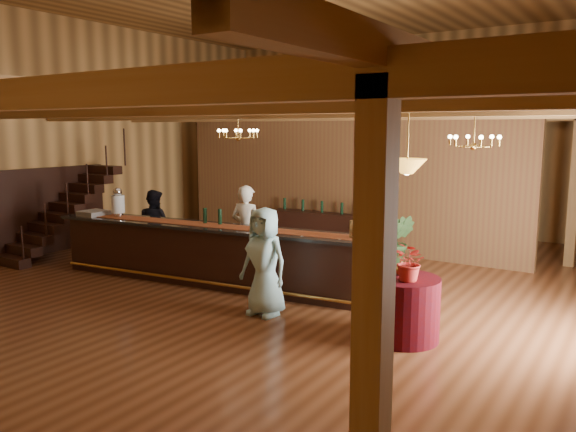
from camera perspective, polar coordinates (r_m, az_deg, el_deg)
The scene contains 25 objects.
floor at distance 10.74m, azimuth -1.28°, elevation -6.76°, with size 14.00×14.00×0.00m, color brown.
wall_back at distance 16.60m, azimuth 12.63°, elevation 8.16°, with size 12.00×0.10×5.50m, color #B48242.
wall_left at distance 14.61m, azimuth -21.31°, elevation 7.70°, with size 0.10×14.00×5.50m, color #B48242.
beam_grid at distance 10.78m, azimuth 0.21°, elevation 10.71°, with size 11.90×13.90×0.39m.
support_posts at distance 10.02m, azimuth -2.93°, elevation 1.44°, with size 9.20×10.20×3.20m.
partition_wall at distance 13.67m, azimuth 5.29°, elevation 3.19°, with size 9.00×0.18×3.10m, color brown.
staircase at distance 13.86m, azimuth -22.06°, elevation 0.36°, with size 1.00×2.80×2.00m.
backroom_boxes at distance 15.50m, azimuth 9.38°, elevation -0.03°, with size 4.10×0.60×1.10m.
tasting_bar at distance 10.62m, azimuth -7.93°, elevation -3.87°, with size 6.77×1.66×1.13m.
beverage_dispenser at distance 11.90m, azimuth -16.89°, elevation 1.30°, with size 0.26×0.26×0.60m.
glass_rack_tray at distance 12.25m, azimuth -19.13°, elevation 0.28°, with size 0.50×0.50×0.10m, color gray.
raffle_drum at distance 9.13m, azimuth 7.28°, elevation -1.29°, with size 0.34×0.24×0.30m.
bar_bottle_0 at distance 10.69m, azimuth -8.44°, elevation 0.03°, with size 0.07×0.07×0.30m, color black.
bar_bottle_1 at distance 10.51m, azimuth -6.93°, elevation -0.09°, with size 0.07×0.07×0.30m, color black.
backbar_shelf at distance 13.61m, azimuth 4.45°, elevation -1.55°, with size 3.12×0.49×0.88m, color black.
round_table at distance 8.01m, azimuth 11.56°, elevation -9.17°, with size 1.01×1.01×0.88m, color #440305.
chandelier_left at distance 11.38m, azimuth -5.09°, elevation 8.37°, with size 0.80×0.80×0.55m.
chandelier_right at distance 9.35m, azimuth 18.38°, elevation 7.30°, with size 0.80×0.80×0.64m.
pendant_lamp at distance 7.64m, azimuth 12.02°, elevation 4.98°, with size 0.52×0.52×0.90m.
bartender at distance 11.05m, azimuth -4.23°, elevation -1.53°, with size 0.66×0.43×1.81m, color white.
staff_second at distance 12.64m, azimuth -13.40°, elevation -0.96°, with size 0.77×0.60×1.58m, color black.
guest at distance 8.75m, azimuth -2.41°, elevation -4.64°, with size 0.83×0.54×1.71m, color #A3DDE6.
floor_plant at distance 11.98m, azimuth 11.17°, elevation -2.52°, with size 0.62×0.50×1.13m, color #305227.
table_flowers at distance 7.65m, azimuth 12.34°, elevation -4.58°, with size 0.48×0.41×0.53m, color #B42722.
table_vase at distance 7.98m, azimuth 11.41°, elevation -4.79°, with size 0.16×0.16×0.32m, color #C09141.
Camera 1 is at (5.86, -8.53, 2.89)m, focal length 35.00 mm.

